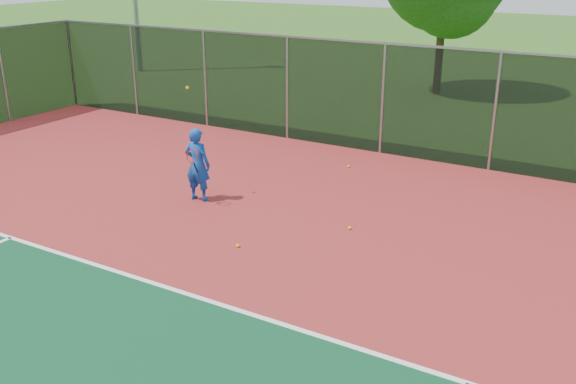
% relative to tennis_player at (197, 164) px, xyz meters
% --- Properties ---
extents(court_apron, '(30.00, 20.00, 0.02)m').
position_rel_tennis_player_xyz_m(court_apron, '(5.10, -4.53, -0.85)').
color(court_apron, maroon).
rests_on(court_apron, ground).
extents(fence_back, '(30.00, 0.06, 3.03)m').
position_rel_tennis_player_xyz_m(fence_back, '(5.10, 5.47, 0.71)').
color(fence_back, black).
rests_on(fence_back, court_apron).
extents(tennis_player, '(0.65, 0.65, 2.54)m').
position_rel_tennis_player_xyz_m(tennis_player, '(0.00, 0.00, 0.00)').
color(tennis_player, '#1144A7').
rests_on(tennis_player, court_apron).
extents(practice_ball_1, '(0.07, 0.07, 0.07)m').
position_rel_tennis_player_xyz_m(practice_ball_1, '(2.18, -1.63, -0.80)').
color(practice_ball_1, yellow).
rests_on(practice_ball_1, court_apron).
extents(practice_ball_3, '(0.07, 0.07, 0.07)m').
position_rel_tennis_player_xyz_m(practice_ball_3, '(3.65, 0.20, -0.80)').
color(practice_ball_3, yellow).
rests_on(practice_ball_3, court_apron).
extents(practice_ball_7, '(0.07, 0.07, 0.07)m').
position_rel_tennis_player_xyz_m(practice_ball_7, '(1.93, 3.79, -0.80)').
color(practice_ball_7, yellow).
rests_on(practice_ball_7, court_apron).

